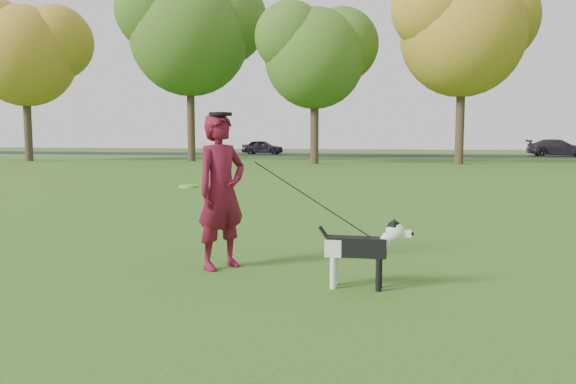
% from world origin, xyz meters
% --- Properties ---
extents(ground, '(120.00, 120.00, 0.00)m').
position_xyz_m(ground, '(0.00, 0.00, 0.00)').
color(ground, '#285116').
rests_on(ground, ground).
extents(road, '(120.00, 7.00, 0.02)m').
position_xyz_m(road, '(0.00, 40.00, 0.01)').
color(road, black).
rests_on(road, ground).
extents(man, '(0.75, 0.81, 1.86)m').
position_xyz_m(man, '(-1.06, 0.27, 0.93)').
color(man, '#5B0D21').
rests_on(man, ground).
extents(dog, '(0.99, 0.20, 0.75)m').
position_xyz_m(dog, '(0.68, -0.30, 0.46)').
color(dog, black).
rests_on(dog, ground).
extents(car_left, '(3.50, 1.44, 1.19)m').
position_xyz_m(car_left, '(-10.76, 40.00, 0.61)').
color(car_left, black).
rests_on(car_left, road).
extents(car_right, '(4.53, 2.00, 1.29)m').
position_xyz_m(car_right, '(12.43, 40.00, 0.67)').
color(car_right, black).
rests_on(car_right, road).
extents(man_held_items, '(2.37, 0.71, 1.37)m').
position_xyz_m(man_held_items, '(0.09, -0.04, 0.90)').
color(man_held_items, '#4DFD1F').
rests_on(man_held_items, ground).
extents(tree_row, '(51.74, 8.86, 12.01)m').
position_xyz_m(tree_row, '(-1.43, 26.07, 7.41)').
color(tree_row, '#38281C').
rests_on(tree_row, ground).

